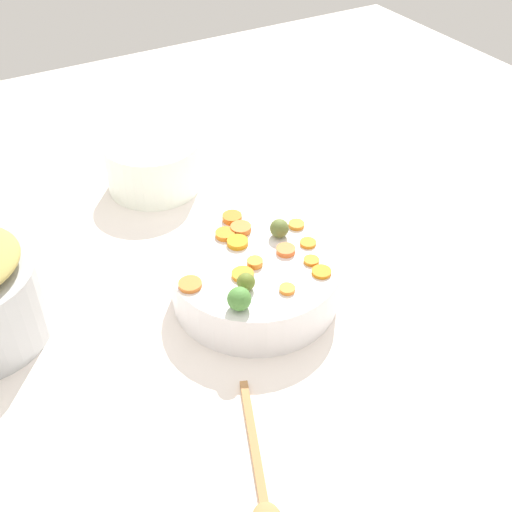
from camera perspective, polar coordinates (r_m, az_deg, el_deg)
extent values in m
cube|color=white|center=(1.12, 0.56, -4.79)|extent=(2.40, 2.40, 0.02)
cylinder|color=white|center=(1.10, 0.00, -2.07)|extent=(0.30, 0.30, 0.08)
cylinder|color=orange|center=(1.16, -2.20, 3.54)|extent=(0.05, 0.05, 0.01)
cylinder|color=orange|center=(1.09, 2.75, 0.54)|extent=(0.04, 0.04, 0.01)
cylinder|color=orange|center=(1.03, -6.06, -2.60)|extent=(0.05, 0.05, 0.01)
cylinder|color=orange|center=(1.10, -1.70, 1.26)|extent=(0.05, 0.05, 0.01)
cylinder|color=orange|center=(1.01, 2.88, -3.04)|extent=(0.03, 0.03, 0.01)
cylinder|color=orange|center=(1.13, -1.40, 2.54)|extent=(0.05, 0.05, 0.01)
cylinder|color=orange|center=(1.11, 4.79, 1.19)|extent=(0.04, 0.04, 0.01)
cylinder|color=orange|center=(1.06, -0.10, -0.60)|extent=(0.04, 0.04, 0.01)
cylinder|color=orange|center=(1.04, -1.24, -1.68)|extent=(0.04, 0.04, 0.01)
cylinder|color=orange|center=(1.05, 6.02, -1.46)|extent=(0.04, 0.04, 0.01)
cylinder|color=orange|center=(1.07, 5.09, -0.43)|extent=(0.03, 0.03, 0.01)
cylinder|color=orange|center=(1.12, -2.83, 2.03)|extent=(0.05, 0.05, 0.01)
cylinder|color=orange|center=(1.15, 3.73, 2.88)|extent=(0.04, 0.04, 0.01)
sphere|color=olive|center=(1.01, -0.92, -2.38)|extent=(0.03, 0.03, 0.03)
sphere|color=#5E6D33|center=(1.12, 2.15, 2.55)|extent=(0.03, 0.03, 0.03)
sphere|color=#4C873A|center=(0.97, -1.55, -3.94)|extent=(0.04, 0.04, 0.04)
cube|color=#B37B48|center=(0.93, -0.24, -16.57)|extent=(0.20, 0.09, 0.01)
cylinder|color=white|center=(1.40, -9.41, 8.33)|extent=(0.21, 0.21, 0.11)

